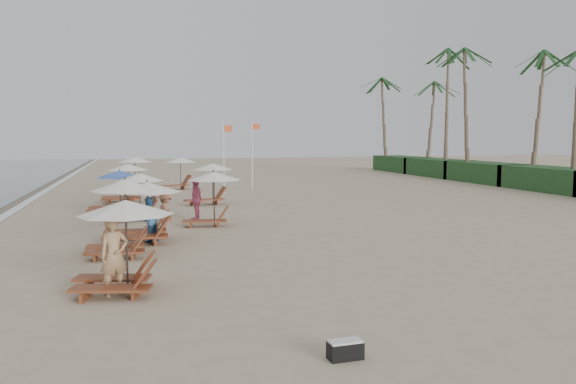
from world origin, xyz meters
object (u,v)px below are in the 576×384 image
object	(u,v)px
beachgoer_mid_a	(149,220)
beachgoer_far_b	(126,193)
inland_station_0	(211,190)
inland_station_1	(209,181)
lounger_station_6	(131,175)
lounger_station_4	(114,194)
duffel_bag	(345,349)
lounger_station_5	(123,184)
beachgoer_far_a	(196,200)
lounger_station_3	(134,198)
beachgoer_near	(114,256)
beachgoer_mid_b	(166,214)
lounger_station_1	(120,217)
lounger_station_2	(139,214)
flag_pole_near	(224,154)
inland_station_2	(177,171)
lounger_station_0	(118,243)

from	to	relation	value
beachgoer_mid_a	beachgoer_far_b	world-z (taller)	beachgoer_far_b
inland_station_0	inland_station_1	world-z (taller)	same
lounger_station_6	lounger_station_4	bearing A→B (deg)	-93.94
duffel_bag	lounger_station_5	bearing A→B (deg)	99.22
beachgoer_mid_a	beachgoer_far_a	world-z (taller)	beachgoer_far_a
inland_station_0	beachgoer_far_a	distance (m)	1.83
lounger_station_3	beachgoer_far_a	bearing A→B (deg)	-21.07
lounger_station_3	inland_station_0	bearing A→B (deg)	-41.52
beachgoer_near	beachgoer_far_a	world-z (taller)	beachgoer_near
inland_station_1	beachgoer_far_a	xyz separation A→B (m)	(-1.26, -5.71, -0.40)
beachgoer_mid_b	inland_station_0	bearing A→B (deg)	-62.66
lounger_station_1	inland_station_1	xyz separation A→B (m)	(4.31, 12.66, 0.09)
inland_station_0	lounger_station_4	bearing A→B (deg)	130.33
beachgoer_mid_b	duffel_bag	distance (m)	12.99
beachgoer_far_a	duffel_bag	size ratio (longest dim) A/B	3.09
lounger_station_2	inland_station_1	size ratio (longest dim) A/B	0.99
lounger_station_1	lounger_station_3	distance (m)	7.99
flag_pole_near	beachgoer_near	bearing A→B (deg)	-104.96
beachgoer_far_a	duffel_bag	world-z (taller)	beachgoer_far_a
lounger_station_5	beachgoer_mid_a	size ratio (longest dim) A/B	1.70
lounger_station_5	lounger_station_2	bearing A→B (deg)	-86.53
lounger_station_1	lounger_station_5	world-z (taller)	lounger_station_1
lounger_station_2	inland_station_0	xyz separation A→B (m)	(2.87, 2.98, 0.46)
inland_station_1	inland_station_2	distance (m)	9.52
lounger_station_4	inland_station_1	bearing A→B (deg)	29.43
lounger_station_6	inland_station_1	xyz separation A→B (m)	(4.09, -7.91, 0.17)
lounger_station_5	beachgoer_far_a	distance (m)	8.46
beachgoer_mid_b	beachgoer_far_a	world-z (taller)	beachgoer_far_a
lounger_station_0	duffel_bag	size ratio (longest dim) A/B	4.28
lounger_station_3	duffel_bag	distance (m)	17.73
lounger_station_4	duffel_bag	bearing A→B (deg)	-77.55
inland_station_1	beachgoer_mid_b	xyz separation A→B (m)	(-2.75, -9.29, -0.48)
lounger_station_5	beachgoer_mid_b	distance (m)	11.54
lounger_station_5	inland_station_0	distance (m)	10.19
beachgoer_mid_a	beachgoer_far_b	bearing A→B (deg)	-126.70
lounger_station_2	inland_station_1	bearing A→B (deg)	70.31
inland_station_1	beachgoer_far_a	size ratio (longest dim) A/B	1.57
lounger_station_2	beachgoer_far_b	bearing A→B (deg)	93.63
lounger_station_1	inland_station_0	distance (m)	6.31
inland_station_2	beachgoer_near	world-z (taller)	inland_station_2
lounger_station_0	beachgoer_mid_b	bearing A→B (deg)	78.91
lounger_station_3	inland_station_0	size ratio (longest dim) A/B	1.00
lounger_station_6	beachgoer_mid_a	xyz separation A→B (m)	(0.68, -18.37, -0.35)
inland_station_0	flag_pole_near	xyz separation A→B (m)	(2.58, 13.00, 1.08)
lounger_station_4	beachgoer_far_a	world-z (taller)	lounger_station_4
beachgoer_mid_a	beachgoer_far_b	size ratio (longest dim) A/B	0.89
beachgoer_far_a	beachgoer_far_b	xyz separation A→B (m)	(-3.01, 4.16, -0.02)
lounger_station_0	inland_station_0	size ratio (longest dim) A/B	0.97
inland_station_2	beachgoer_mid_b	xyz separation A→B (m)	(-1.74, -18.76, -0.46)
inland_station_2	beachgoer_far_a	distance (m)	15.18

